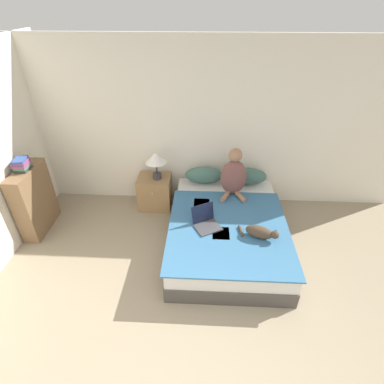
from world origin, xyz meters
The scene contains 11 objects.
wall_back centered at (0.00, 3.37, 1.27)m, with size 6.12×0.05×2.55m.
bed centered at (0.34, 2.25, 0.22)m, with size 1.55×2.10×0.44m.
pillow_near centered at (0.00, 3.14, 0.58)m, with size 0.60×0.26×0.27m.
pillow_far centered at (0.67, 3.14, 0.58)m, with size 0.60×0.26×0.27m.
person_sitting centered at (0.43, 2.85, 0.76)m, with size 0.38×0.37×0.73m.
cat_tabby centered at (0.72, 1.89, 0.52)m, with size 0.47×0.31×0.16m.
laptop_open centered at (0.05, 2.08, 0.50)m, with size 0.42×0.42×0.26m.
nightstand centered at (-0.79, 3.08, 0.27)m, with size 0.51×0.44×0.54m.
table_lamp centered at (-0.74, 3.08, 0.87)m, with size 0.32×0.32×0.44m.
bookshelf centered at (-2.41, 2.45, 0.50)m, with size 0.23×0.73×0.99m.
book_stack_top centered at (-2.41, 2.45, 1.07)m, with size 0.19×0.23×0.17m.
Camera 1 is at (0.02, -0.92, 2.97)m, focal length 28.00 mm.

